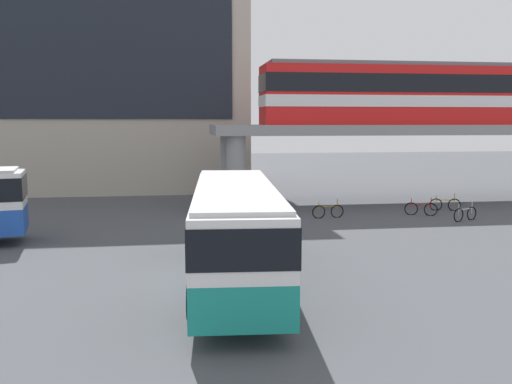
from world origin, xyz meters
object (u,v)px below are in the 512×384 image
(station_building, at_px, (69,59))
(bus_main, at_px, (235,223))
(bicycle_silver, at_px, (465,214))
(bicycle_brown, at_px, (328,211))
(bicycle_red, at_px, (421,209))
(bicycle_orange, at_px, (445,204))
(train, at_px, (406,93))

(station_building, bearing_deg, bus_main, -70.19)
(station_building, distance_m, bicycle_silver, 30.71)
(bicycle_silver, bearing_deg, station_building, 142.18)
(station_building, bearing_deg, bicycle_brown, -44.87)
(bicycle_brown, height_order, bicycle_red, same)
(bicycle_brown, distance_m, bicycle_red, 5.35)
(bicycle_brown, distance_m, bicycle_orange, 7.62)
(bicycle_brown, bearing_deg, bicycle_orange, 10.99)
(bicycle_brown, bearing_deg, station_building, 135.13)
(train, distance_m, bus_main, 21.29)
(bus_main, distance_m, bicycle_orange, 18.88)
(station_building, height_order, bicycle_brown, station_building)
(bicycle_brown, distance_m, bicycle_silver, 7.17)
(bicycle_brown, xyz_separation_m, bicycle_red, (5.35, 0.08, 0.00))
(bicycle_brown, bearing_deg, train, 38.11)
(bicycle_orange, bearing_deg, bicycle_red, -147.24)
(station_building, distance_m, train, 25.25)
(bus_main, xyz_separation_m, bicycle_brown, (6.24, 11.42, -1.63))
(train, height_order, bicycle_orange, train)
(bus_main, height_order, bicycle_silver, bus_main)
(bicycle_orange, bearing_deg, bicycle_brown, -169.01)
(train, bearing_deg, bicycle_silver, -85.44)
(bicycle_silver, xyz_separation_m, bicycle_red, (-1.57, 1.92, 0.00))
(bicycle_brown, bearing_deg, bicycle_silver, -14.88)
(train, distance_m, bicycle_orange, 7.56)
(bus_main, xyz_separation_m, bicycle_orange, (13.72, 12.87, -1.63))
(bicycle_silver, distance_m, bicycle_orange, 3.34)
(train, xyz_separation_m, bicycle_silver, (0.55, -6.84, -6.59))
(train, distance_m, bicycle_brown, 10.45)
(station_building, xyz_separation_m, bicycle_red, (21.48, -15.98, -9.55))
(bicycle_red, xyz_separation_m, bicycle_orange, (2.13, 1.37, 0.00))
(bus_main, bearing_deg, bicycle_red, 44.78)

